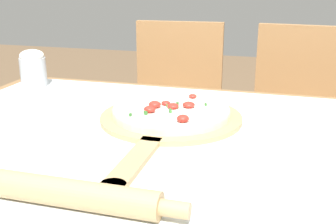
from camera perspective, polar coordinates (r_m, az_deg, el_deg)
The scene contains 8 objects.
dining_table at distance 0.99m, azimuth 1.57°, elevation -9.09°, with size 1.39×0.94×0.73m.
towel_cloth at distance 0.95m, azimuth 1.62°, elevation -3.78°, with size 1.31×0.86×0.00m.
pizza_peel at distance 1.05m, azimuth 0.06°, elevation -1.18°, with size 0.36×0.59×0.01m.
pizza at distance 1.07m, azimuth 0.43°, elevation 0.23°, with size 0.30×0.30×0.04m.
rolling_pin at distance 0.70m, azimuth -14.22°, elevation -10.47°, with size 0.42×0.05×0.05m.
chair_left at distance 1.84m, azimuth 0.99°, elevation 0.15°, with size 0.42×0.42×0.89m.
chair_right at distance 1.79m, azimuth 17.03°, elevation -1.21°, with size 0.44×0.44×0.89m.
flour_cup at distance 1.45m, azimuth -17.83°, elevation 5.71°, with size 0.08×0.08×0.12m.
Camera 1 is at (0.21, -0.86, 1.08)m, focal length 45.00 mm.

